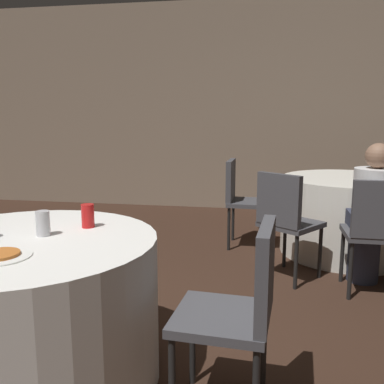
{
  "coord_description": "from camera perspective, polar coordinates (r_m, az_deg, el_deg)",
  "views": [
    {
      "loc": [
        0.9,
        -1.7,
        1.3
      ],
      "look_at": [
        0.44,
        0.9,
        0.82
      ],
      "focal_mm": 40.0,
      "sensor_mm": 36.0,
      "label": 1
    }
  ],
  "objects": [
    {
      "name": "wall_back",
      "position": [
        6.02,
        1.44,
        11.19
      ],
      "size": [
        16.0,
        0.06,
        2.8
      ],
      "color": "gray",
      "rests_on": "ground_plane"
    },
    {
      "name": "table_near",
      "position": [
        2.29,
        -21.01,
        -14.63
      ],
      "size": [
        1.26,
        1.26,
        0.72
      ],
      "color": "white",
      "rests_on": "ground_plane"
    },
    {
      "name": "table_far",
      "position": [
        4.31,
        20.07,
        -2.97
      ],
      "size": [
        1.24,
        1.24,
        0.72
      ],
      "color": "white",
      "rests_on": "ground_plane"
    },
    {
      "name": "chair_near_east",
      "position": [
        1.86,
        6.72,
        -14.31
      ],
      "size": [
        0.43,
        0.43,
        0.86
      ],
      "rotation": [
        0.0,
        0.0,
        1.5
      ],
      "color": "#47474C",
      "rests_on": "ground_plane"
    },
    {
      "name": "chair_far_southwest",
      "position": [
        3.41,
        12.3,
        -3.07
      ],
      "size": [
        0.56,
        0.56,
        0.86
      ],
      "rotation": [
        0.0,
        0.0,
        -0.65
      ],
      "color": "#47474C",
      "rests_on": "ground_plane"
    },
    {
      "name": "chair_far_south",
      "position": [
        3.29,
        23.36,
        -4.14
      ],
      "size": [
        0.4,
        0.41,
        0.86
      ],
      "rotation": [
        0.0,
        0.0,
        0.0
      ],
      "color": "#47474C",
      "rests_on": "ground_plane"
    },
    {
      "name": "chair_far_west",
      "position": [
        4.25,
        6.38,
        -0.26
      ],
      "size": [
        0.42,
        0.42,
        0.86
      ],
      "rotation": [
        0.0,
        0.0,
        -1.61
      ],
      "color": "#47474C",
      "rests_on": "ground_plane"
    },
    {
      "name": "person_white_shirt",
      "position": [
        3.45,
        22.75,
        -3.06
      ],
      "size": [
        0.31,
        0.5,
        1.11
      ],
      "rotation": [
        0.0,
        0.0,
        0.0
      ],
      "color": "#33384C",
      "rests_on": "ground_plane"
    },
    {
      "name": "soda_can_silver",
      "position": [
        2.19,
        -19.25,
        -3.97
      ],
      "size": [
        0.07,
        0.07,
        0.12
      ],
      "color": "silver",
      "rests_on": "table_near"
    },
    {
      "name": "soda_can_red",
      "position": [
        2.28,
        -13.72,
        -3.1
      ],
      "size": [
        0.07,
        0.07,
        0.12
      ],
      "color": "red",
      "rests_on": "table_near"
    }
  ]
}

